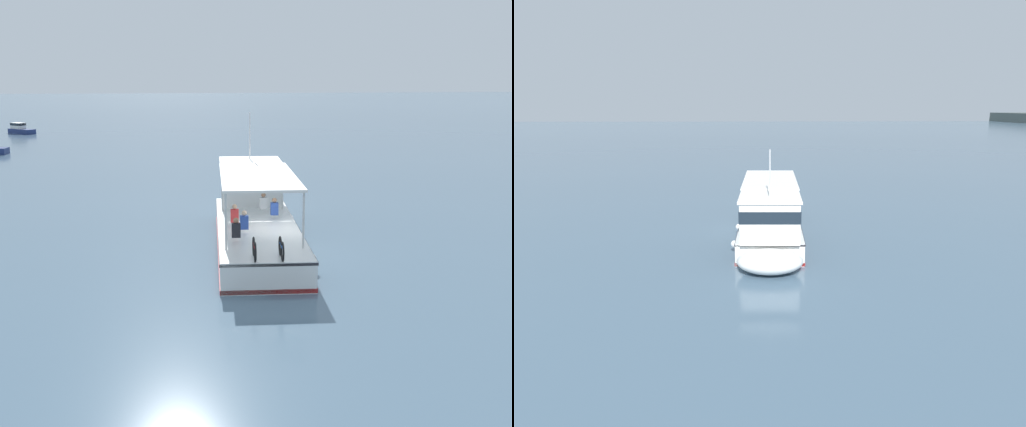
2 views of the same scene
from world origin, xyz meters
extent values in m
plane|color=slate|center=(0.00, 0.00, 0.00)|extent=(400.00, 400.00, 0.00)
cube|color=white|center=(0.98, 0.67, 0.55)|extent=(10.94, 3.72, 1.10)
ellipsoid|color=white|center=(7.17, 0.37, 0.55)|extent=(2.34, 3.05, 1.01)
cube|color=red|center=(0.98, 0.67, 0.10)|extent=(10.95, 3.76, 0.16)
cube|color=#2D2D33|center=(0.98, 0.67, 1.02)|extent=(10.95, 3.78, 0.10)
cube|color=white|center=(5.38, 0.46, 2.05)|extent=(2.73, 2.84, 1.90)
cube|color=#19232D|center=(5.38, 0.46, 2.38)|extent=(2.77, 2.91, 0.56)
cube|color=white|center=(5.38, 0.46, 3.06)|extent=(2.90, 3.01, 0.12)
cube|color=white|center=(0.53, 0.69, 3.15)|extent=(6.84, 3.27, 0.10)
cylinder|color=silver|center=(3.84, 1.89, 2.10)|extent=(0.08, 0.08, 2.00)
cylinder|color=silver|center=(3.71, -0.82, 2.10)|extent=(0.08, 0.08, 2.00)
cylinder|color=silver|center=(-2.65, 2.21, 2.10)|extent=(0.08, 0.08, 2.00)
cylinder|color=silver|center=(-2.78, -0.51, 2.10)|extent=(0.08, 0.08, 2.00)
cylinder|color=silver|center=(5.68, 0.44, 4.22)|extent=(0.06, 0.06, 2.20)
sphere|color=white|center=(4.29, -1.27, 0.50)|extent=(0.36, 0.36, 0.36)
sphere|color=white|center=(1.00, -1.11, 0.50)|extent=(0.36, 0.36, 0.36)
sphere|color=white|center=(-2.10, -0.96, 0.50)|extent=(0.36, 0.36, 0.36)
torus|color=black|center=(-3.54, 1.34, 1.43)|extent=(0.66, 0.09, 0.66)
torus|color=black|center=(-4.24, 1.38, 1.43)|extent=(0.66, 0.09, 0.66)
cylinder|color=maroon|center=(-3.89, 1.36, 1.55)|extent=(0.70, 0.09, 0.06)
torus|color=black|center=(-3.58, 0.44, 1.43)|extent=(0.66, 0.09, 0.66)
torus|color=black|center=(-4.28, 0.48, 1.43)|extent=(0.66, 0.09, 0.66)
cylinder|color=#1E478C|center=(-3.93, 0.46, 1.55)|extent=(0.70, 0.09, 0.06)
cube|color=black|center=(-1.78, 1.78, 1.56)|extent=(0.24, 0.33, 0.52)
sphere|color=#9E7051|center=(-1.78, 1.78, 1.93)|extent=(0.20, 0.20, 0.20)
cube|color=#2D4CA5|center=(-0.62, 1.36, 1.56)|extent=(0.24, 0.33, 0.52)
sphere|color=beige|center=(-0.62, 1.36, 1.93)|extent=(0.20, 0.20, 0.20)
cube|color=red|center=(0.58, 1.62, 1.56)|extent=(0.24, 0.33, 0.52)
sphere|color=tan|center=(0.58, 1.62, 1.93)|extent=(0.20, 0.20, 0.20)
cube|color=#2D4CA5|center=(1.67, -0.15, 1.56)|extent=(0.24, 0.33, 0.52)
sphere|color=#9E7051|center=(1.67, -0.15, 1.93)|extent=(0.20, 0.20, 0.20)
cube|color=white|center=(2.87, 0.16, 1.56)|extent=(0.24, 0.33, 0.52)
sphere|color=#9E7051|center=(2.87, 0.16, 1.93)|extent=(0.20, 0.20, 0.20)
camera|label=1|loc=(-23.75, 3.71, 7.16)|focal=44.03mm
camera|label=2|loc=(26.25, -0.55, 7.21)|focal=32.09mm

